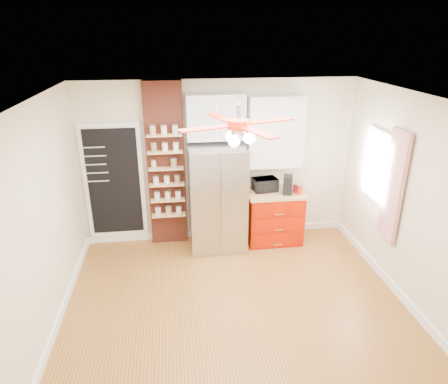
{
  "coord_description": "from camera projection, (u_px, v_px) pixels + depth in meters",
  "views": [
    {
      "loc": [
        -0.73,
        -4.28,
        3.4
      ],
      "look_at": [
        -0.04,
        0.9,
        1.27
      ],
      "focal_mm": 32.0,
      "sensor_mm": 36.0,
      "label": 1
    }
  ],
  "objects": [
    {
      "name": "floor",
      "position": [
        236.0,
        305.0,
        5.3
      ],
      "size": [
        4.5,
        4.5,
        0.0
      ],
      "primitive_type": "plane",
      "color": "olive",
      "rests_on": "ground"
    },
    {
      "name": "ceiling",
      "position": [
        239.0,
        100.0,
        4.28
      ],
      "size": [
        4.5,
        4.5,
        0.0
      ],
      "primitive_type": "plane",
      "color": "white",
      "rests_on": "wall_back"
    },
    {
      "name": "wall_back",
      "position": [
        218.0,
        162.0,
        6.62
      ],
      "size": [
        4.5,
        0.02,
        2.7
      ],
      "primitive_type": "cube",
      "color": "beige",
      "rests_on": "floor"
    },
    {
      "name": "wall_front",
      "position": [
        281.0,
        328.0,
        2.95
      ],
      "size": [
        4.5,
        0.02,
        2.7
      ],
      "primitive_type": "cube",
      "color": "beige",
      "rests_on": "floor"
    },
    {
      "name": "wall_left",
      "position": [
        41.0,
        225.0,
        4.51
      ],
      "size": [
        0.02,
        4.0,
        2.7
      ],
      "primitive_type": "cube",
      "color": "beige",
      "rests_on": "floor"
    },
    {
      "name": "wall_right",
      "position": [
        412.0,
        203.0,
        5.06
      ],
      "size": [
        0.02,
        4.0,
        2.7
      ],
      "primitive_type": "cube",
      "color": "beige",
      "rests_on": "floor"
    },
    {
      "name": "chalkboard",
      "position": [
        114.0,
        182.0,
        6.47
      ],
      "size": [
        0.95,
        0.05,
        1.95
      ],
      "color": "white",
      "rests_on": "wall_back"
    },
    {
      "name": "brick_pillar",
      "position": [
        166.0,
        166.0,
        6.45
      ],
      "size": [
        0.6,
        0.16,
        2.7
      ],
      "primitive_type": "cube",
      "color": "maroon",
      "rests_on": "floor"
    },
    {
      "name": "fridge",
      "position": [
        217.0,
        198.0,
        6.46
      ],
      "size": [
        0.9,
        0.7,
        1.75
      ],
      "primitive_type": "cube",
      "color": "#A4A4A8",
      "rests_on": "floor"
    },
    {
      "name": "upper_glass_cabinet",
      "position": [
        215.0,
        117.0,
        6.15
      ],
      "size": [
        0.9,
        0.35,
        0.7
      ],
      "primitive_type": "cube",
      "color": "white",
      "rests_on": "wall_back"
    },
    {
      "name": "red_cabinet",
      "position": [
        274.0,
        216.0,
        6.78
      ],
      "size": [
        0.94,
        0.64,
        0.9
      ],
      "color": "#AA1400",
      "rests_on": "floor"
    },
    {
      "name": "upper_shelf_unit",
      "position": [
        275.0,
        132.0,
        6.4
      ],
      "size": [
        0.9,
        0.3,
        1.15
      ],
      "primitive_type": "cube",
      "color": "white",
      "rests_on": "wall_back"
    },
    {
      "name": "window",
      "position": [
        378.0,
        166.0,
        5.81
      ],
      "size": [
        0.04,
        0.75,
        1.05
      ],
      "primitive_type": "cube",
      "color": "white",
      "rests_on": "wall_right"
    },
    {
      "name": "curtain",
      "position": [
        394.0,
        186.0,
        5.34
      ],
      "size": [
        0.06,
        0.4,
        1.55
      ],
      "primitive_type": "cube",
      "color": "#AD171D",
      "rests_on": "wall_right"
    },
    {
      "name": "ceiling_fan",
      "position": [
        238.0,
        125.0,
        4.38
      ],
      "size": [
        1.4,
        1.4,
        0.44
      ],
      "color": "silver",
      "rests_on": "ceiling"
    },
    {
      "name": "toaster_oven",
      "position": [
        265.0,
        185.0,
        6.63
      ],
      "size": [
        0.44,
        0.33,
        0.22
      ],
      "primitive_type": "imported",
      "rotation": [
        0.0,
        0.0,
        0.17
      ],
      "color": "black",
      "rests_on": "red_cabinet"
    },
    {
      "name": "coffee_maker",
      "position": [
        288.0,
        185.0,
        6.5
      ],
      "size": [
        0.21,
        0.25,
        0.31
      ],
      "primitive_type": "cube",
      "rotation": [
        0.0,
        0.0,
        -0.29
      ],
      "color": "black",
      "rests_on": "red_cabinet"
    },
    {
      "name": "canister_left",
      "position": [
        300.0,
        190.0,
        6.5
      ],
      "size": [
        0.11,
        0.11,
        0.15
      ],
      "primitive_type": "cylinder",
      "rotation": [
        0.0,
        0.0,
        -0.25
      ],
      "color": "#A82909",
      "rests_on": "red_cabinet"
    },
    {
      "name": "canister_right",
      "position": [
        296.0,
        188.0,
        6.6
      ],
      "size": [
        0.12,
        0.12,
        0.13
      ],
      "primitive_type": "cylinder",
      "rotation": [
        0.0,
        0.0,
        -0.16
      ],
      "color": "red",
      "rests_on": "red_cabinet"
    },
    {
      "name": "pantry_jar_oats",
      "position": [
        154.0,
        164.0,
        6.28
      ],
      "size": [
        0.09,
        0.09,
        0.12
      ],
      "primitive_type": "cylinder",
      "rotation": [
        0.0,
        0.0,
        -0.12
      ],
      "color": "beige",
      "rests_on": "brick_pillar"
    },
    {
      "name": "pantry_jar_beans",
      "position": [
        174.0,
        163.0,
        6.29
      ],
      "size": [
        0.12,
        0.12,
        0.14
      ],
      "primitive_type": "cylinder",
      "rotation": [
        0.0,
        0.0,
        -0.19
      ],
      "color": "olive",
      "rests_on": "brick_pillar"
    }
  ]
}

